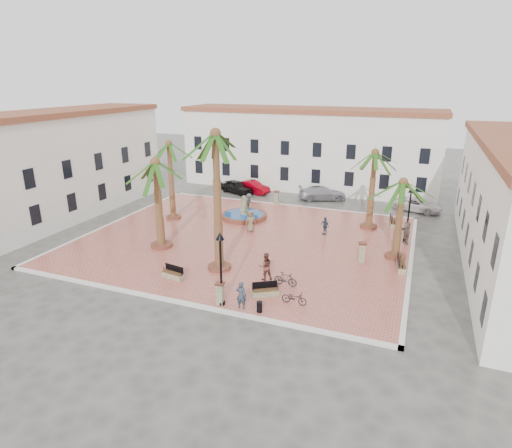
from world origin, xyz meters
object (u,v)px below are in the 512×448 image
(palm_nw, at_px, (169,152))
(lamppost_e, at_px, (410,205))
(lamppost_s, at_px, (221,256))
(car_white, at_px, (417,205))
(pedestrian_fountain_a, at_px, (251,221))
(pedestrian_fountain_b, at_px, (325,226))
(cyclist_a, at_px, (241,295))
(car_red, at_px, (253,187))
(palm_sw, at_px, (156,174))
(bench_e, at_px, (401,266))
(bicycle_b, at_px, (285,279))
(bicycle_a, at_px, (294,298))
(bollard_e, at_px, (362,252))
(bollard_se, at_px, (220,293))
(pedestrian_north, at_px, (249,202))
(palm_ne, at_px, (374,162))
(bench_se, at_px, (265,292))
(palm_s, at_px, (216,148))
(cyclist_b, at_px, (265,266))
(car_black, at_px, (237,187))
(car_silver, at_px, (322,193))
(bench_ne, at_px, (393,223))
(pedestrian_east, at_px, (406,233))
(litter_bin, at_px, (259,307))
(fountain, at_px, (244,215))
(palm_e, at_px, (402,193))
(bollard_n, at_px, (276,198))
(bench_s, at_px, (173,275))

(palm_nw, relative_size, lamppost_e, 1.63)
(lamppost_s, distance_m, car_white, 26.62)
(pedestrian_fountain_a, height_order, pedestrian_fountain_b, pedestrian_fountain_a)
(cyclist_a, xyz_separation_m, car_white, (8.85, 24.50, -0.33))
(car_red, bearing_deg, palm_sw, -163.36)
(bench_e, bearing_deg, bicycle_b, 120.28)
(pedestrian_fountain_a, bearing_deg, palm_nw, 130.61)
(lamppost_s, height_order, pedestrian_fountain_b, lamppost_s)
(bicycle_a, bearing_deg, bollard_e, -18.65)
(bollard_se, bearing_deg, pedestrian_north, 107.09)
(palm_ne, bearing_deg, bench_se, -105.61)
(bench_se, bearing_deg, pedestrian_north, 83.48)
(bollard_se, height_order, bollard_e, bollard_e)
(palm_s, distance_m, palm_ne, 15.49)
(lamppost_e, bearing_deg, lamppost_s, -122.66)
(bollard_se, distance_m, cyclist_b, 4.25)
(bench_e, relative_size, pedestrian_fountain_b, 1.22)
(car_black, bearing_deg, car_silver, -63.78)
(palm_s, bearing_deg, palm_sw, 161.41)
(bench_ne, relative_size, bicycle_b, 1.26)
(lamppost_e, xyz_separation_m, cyclist_b, (-8.25, -10.80, -2.12))
(car_red, bearing_deg, pedestrian_north, -143.54)
(pedestrian_east, height_order, car_red, pedestrian_east)
(bench_e, xyz_separation_m, car_red, (-17.59, 16.31, 0.28))
(bench_ne, bearing_deg, car_black, 61.77)
(palm_ne, relative_size, car_black, 1.60)
(palm_s, relative_size, bicycle_b, 6.32)
(bench_ne, height_order, lamppost_e, lamppost_e)
(litter_bin, height_order, car_white, car_white)
(fountain, bearing_deg, car_red, 107.11)
(bollard_e, xyz_separation_m, pedestrian_fountain_a, (-9.87, 3.16, 0.16))
(fountain, distance_m, pedestrian_north, 2.68)
(cyclist_b, relative_size, pedestrian_fountain_a, 0.99)
(litter_bin, distance_m, pedestrian_north, 19.91)
(palm_ne, distance_m, car_black, 18.45)
(palm_ne, distance_m, lamppost_e, 4.89)
(cyclist_b, height_order, car_silver, cyclist_b)
(palm_e, relative_size, lamppost_e, 1.34)
(bollard_e, distance_m, cyclist_a, 10.67)
(car_black, bearing_deg, palm_e, -103.88)
(litter_bin, height_order, bicycle_a, bicycle_a)
(palm_s, xyz_separation_m, bollard_n, (-1.34, 16.34, -7.57))
(lamppost_e, distance_m, bollard_se, 17.81)
(bench_se, bearing_deg, lamppost_e, 28.04)
(bench_e, bearing_deg, palm_sw, 89.83)
(cyclist_b, distance_m, pedestrian_north, 15.79)
(fountain, distance_m, palm_nw, 8.99)
(bicycle_b, bearing_deg, cyclist_a, 160.48)
(bollard_se, xyz_separation_m, litter_bin, (2.46, 0.00, -0.39))
(bench_s, xyz_separation_m, lamppost_s, (4.55, -1.98, 2.82))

